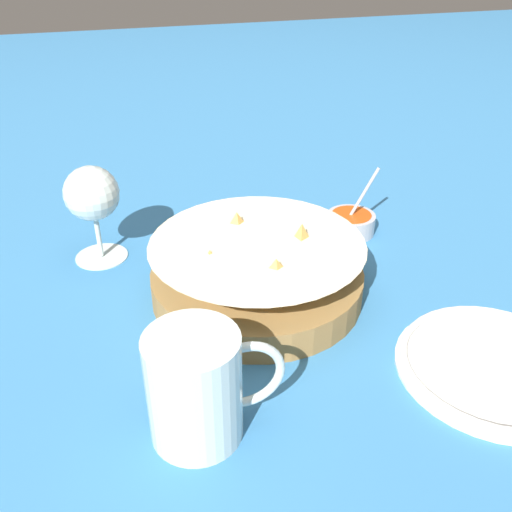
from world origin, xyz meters
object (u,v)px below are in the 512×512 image
at_px(sauce_cup, 351,222).
at_px(side_plate, 494,365).
at_px(beer_mug, 197,390).
at_px(food_basket, 256,272).
at_px(wine_glass, 92,197).

distance_m(sauce_cup, side_plate, 0.33).
bearing_deg(beer_mug, sauce_cup, 46.75).
bearing_deg(food_basket, side_plate, -45.26).
xyz_separation_m(beer_mug, side_plate, (0.32, -0.01, -0.05)).
distance_m(wine_glass, side_plate, 0.54).
distance_m(food_basket, wine_glass, 0.25).
bearing_deg(beer_mug, food_basket, 60.04).
bearing_deg(side_plate, wine_glass, 137.40).
height_order(food_basket, sauce_cup, sauce_cup).
bearing_deg(side_plate, sauce_cup, 93.40).
bearing_deg(wine_glass, food_basket, -39.38).
bearing_deg(food_basket, beer_mug, -119.96).
relative_size(sauce_cup, beer_mug, 0.79).
xyz_separation_m(food_basket, beer_mug, (-0.12, -0.20, 0.02)).
bearing_deg(food_basket, sauce_cup, 32.87).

